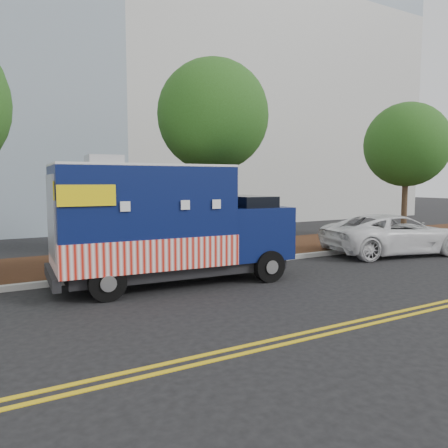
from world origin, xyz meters
TOP-DOWN VIEW (x-y plane):
  - ground at (0.00, 0.00)m, footprint 120.00×120.00m
  - curb at (0.00, 1.40)m, footprint 120.00×0.18m
  - mulch_strip at (0.00, 3.50)m, footprint 120.00×4.00m
  - centerline_near at (0.00, -4.45)m, footprint 120.00×0.10m
  - centerline_far at (0.00, -4.70)m, footprint 120.00×0.10m
  - tree_b at (1.92, 2.69)m, footprint 3.67×3.67m
  - tree_d at (12.24, 3.15)m, footprint 3.81×3.81m
  - sign_post at (-3.00, 1.61)m, footprint 0.06×0.06m
  - food_truck at (-0.87, 0.24)m, footprint 6.33×2.72m
  - white_car at (8.16, 0.39)m, footprint 5.64×3.48m

SIDE VIEW (x-z plane):
  - ground at x=0.00m, z-range 0.00..0.00m
  - centerline_near at x=0.00m, z-range 0.00..0.01m
  - centerline_far at x=0.00m, z-range 0.00..0.01m
  - curb at x=0.00m, z-range 0.00..0.15m
  - mulch_strip at x=0.00m, z-range 0.00..0.15m
  - white_car at x=8.16m, z-range 0.00..1.46m
  - sign_post at x=-3.00m, z-range 0.00..2.40m
  - food_truck at x=-0.87m, z-range -0.15..3.11m
  - tree_d at x=12.24m, z-range 1.19..7.41m
  - tree_b at x=1.92m, z-range 1.47..8.11m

